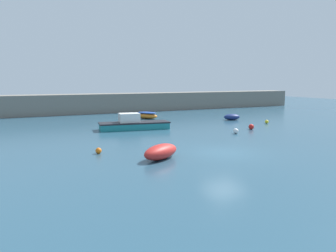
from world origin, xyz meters
TOP-DOWN VIEW (x-y plane):
  - ground_plane at (0.00, 0.00)m, footprint 120.00×120.00m
  - harbor_breakwater at (0.00, 29.08)m, footprint 66.45×3.69m
  - rowboat_with_red_cover at (2.85, 19.24)m, footprint 2.50×2.98m
  - rowboat_blue_near at (-4.27, 0.29)m, footprint 2.98×2.35m
  - motorboat_grey_hull at (-1.63, 11.89)m, footprint 6.67×2.93m
  - fishing_dinghy_green at (11.06, 13.73)m, footprint 2.10×1.57m
  - mooring_buoy_yellow at (12.40, 9.53)m, footprint 0.39×0.39m
  - mooring_buoy_red at (8.14, 7.00)m, footprint 0.50×0.50m
  - mooring_buoy_orange at (-7.13, 3.25)m, footprint 0.38×0.38m
  - mooring_buoy_white at (5.31, 5.65)m, footprint 0.46×0.46m

SIDE VIEW (x-z plane):
  - ground_plane at x=0.00m, z-range -0.20..0.00m
  - mooring_buoy_orange at x=-7.13m, z-range 0.00..0.38m
  - mooring_buoy_yellow at x=12.40m, z-range 0.00..0.39m
  - mooring_buoy_white at x=5.31m, z-range 0.00..0.46m
  - mooring_buoy_red at x=8.14m, z-range 0.00..0.50m
  - fishing_dinghy_green at x=11.06m, z-range 0.00..0.69m
  - rowboat_with_red_cover at x=2.85m, z-range 0.00..0.82m
  - rowboat_blue_near at x=-4.27m, z-range 0.00..0.86m
  - motorboat_grey_hull at x=-1.63m, z-range -0.25..1.26m
  - harbor_breakwater at x=0.00m, z-range 0.00..2.65m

